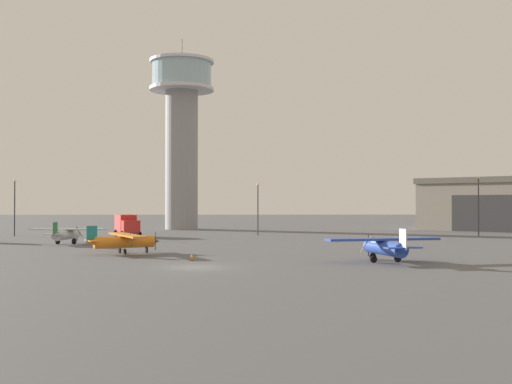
% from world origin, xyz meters
% --- Properties ---
extents(ground_plane, '(400.00, 400.00, 0.00)m').
position_xyz_m(ground_plane, '(0.00, 0.00, 0.00)').
color(ground_plane, '#545456').
extents(control_tower, '(11.63, 11.63, 34.70)m').
position_xyz_m(control_tower, '(-7.57, 65.82, 19.19)').
color(control_tower, gray).
rests_on(control_tower, ground_plane).
extents(airplane_blue, '(9.64, 7.52, 2.84)m').
position_xyz_m(airplane_blue, '(15.10, 3.45, 1.32)').
color(airplane_blue, '#2847A8').
rests_on(airplane_blue, ground_plane).
extents(airplane_orange, '(6.96, 8.73, 2.68)m').
position_xyz_m(airplane_orange, '(-7.67, 12.26, 1.25)').
color(airplane_orange, orange).
rests_on(airplane_orange, ground_plane).
extents(airplane_silver, '(9.01, 7.06, 2.65)m').
position_xyz_m(airplane_silver, '(-16.86, 25.70, 1.24)').
color(airplane_silver, '#B7BABF').
rests_on(airplane_silver, ground_plane).
extents(truck_box_red, '(4.51, 6.26, 3.11)m').
position_xyz_m(truck_box_red, '(-12.77, 40.97, 1.69)').
color(truck_box_red, '#38383D').
rests_on(truck_box_red, ground_plane).
extents(light_post_west, '(0.44, 0.44, 8.71)m').
position_xyz_m(light_post_west, '(37.57, 42.10, 5.18)').
color(light_post_west, '#38383D').
rests_on(light_post_west, ground_plane).
extents(light_post_east, '(0.44, 0.44, 7.74)m').
position_xyz_m(light_post_east, '(5.79, 45.04, 4.67)').
color(light_post_east, '#38383D').
rests_on(light_post_east, ground_plane).
extents(light_post_north, '(0.44, 0.44, 8.18)m').
position_xyz_m(light_post_north, '(-29.30, 43.27, 4.91)').
color(light_post_north, '#38383D').
rests_on(light_post_north, ground_plane).
extents(traffic_cone_near_right, '(0.36, 0.36, 0.60)m').
position_xyz_m(traffic_cone_near_right, '(-0.66, 5.53, 0.30)').
color(traffic_cone_near_right, black).
rests_on(traffic_cone_near_right, ground_plane).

